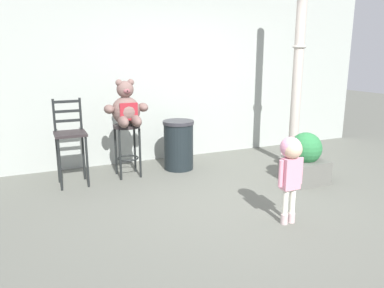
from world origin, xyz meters
name	(u,v)px	position (x,y,z in m)	size (l,w,h in m)	color
ground_plane	(244,202)	(0.00, 0.00, 0.00)	(24.00, 24.00, 0.00)	#5B5C54
building_wall	(173,48)	(0.00, 2.34, 1.81)	(7.43, 0.30, 3.62)	#9BA19A
bar_stool_with_teddy	(127,140)	(-1.02, 1.52, 0.53)	(0.38, 0.38, 0.75)	black
teddy_bear	(126,109)	(-1.02, 1.49, 0.98)	(0.61, 0.55, 0.63)	brown
child_walking	(291,162)	(0.12, -0.67, 0.66)	(0.29, 0.23, 0.91)	#C3AAAA
trash_bin	(179,145)	(-0.23, 1.55, 0.38)	(0.47, 0.47, 0.75)	black
lamppost	(297,84)	(1.49, 1.01, 1.27)	(0.35, 0.35, 3.16)	#B3A8A3
bar_chair_empty	(70,137)	(-1.79, 1.47, 0.64)	(0.40, 0.40, 1.15)	black
planter_with_shrub	(305,160)	(1.13, 0.30, 0.32)	(0.51, 0.51, 0.69)	#5A5B54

